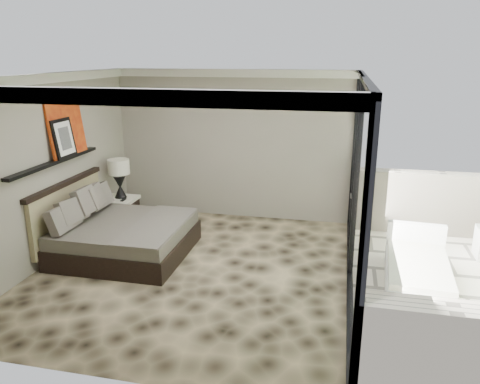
% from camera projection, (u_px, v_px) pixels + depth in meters
% --- Properties ---
extents(floor, '(5.00, 5.00, 0.00)m').
position_uv_depth(floor, '(194.00, 269.00, 6.92)').
color(floor, black).
rests_on(floor, ground).
extents(ceiling, '(4.50, 5.00, 0.02)m').
position_uv_depth(ceiling, '(188.00, 76.00, 6.12)').
color(ceiling, silver).
rests_on(ceiling, back_wall).
extents(back_wall, '(4.50, 0.02, 2.80)m').
position_uv_depth(back_wall, '(233.00, 145.00, 8.85)').
color(back_wall, gray).
rests_on(back_wall, floor).
extents(left_wall, '(0.02, 5.00, 2.80)m').
position_uv_depth(left_wall, '(48.00, 170.00, 6.99)').
color(left_wall, gray).
rests_on(left_wall, floor).
extents(glass_wall, '(0.08, 5.00, 2.80)m').
position_uv_depth(glass_wall, '(357.00, 188.00, 6.05)').
color(glass_wall, white).
rests_on(glass_wall, floor).
extents(terrace_slab, '(3.00, 5.00, 0.12)m').
position_uv_depth(terrace_slab, '(466.00, 301.00, 6.15)').
color(terrace_slab, beige).
rests_on(terrace_slab, ground).
extents(picture_ledge, '(0.12, 2.20, 0.05)m').
position_uv_depth(picture_ledge, '(55.00, 162.00, 7.04)').
color(picture_ledge, black).
rests_on(picture_ledge, left_wall).
extents(bed, '(1.97, 1.91, 1.09)m').
position_uv_depth(bed, '(119.00, 234.00, 7.39)').
color(bed, black).
rests_on(bed, floor).
extents(nightstand, '(0.71, 0.71, 0.58)m').
position_uv_depth(nightstand, '(120.00, 210.00, 8.65)').
color(nightstand, black).
rests_on(nightstand, floor).
extents(table_lamp, '(0.39, 0.39, 0.71)m').
position_uv_depth(table_lamp, '(119.00, 173.00, 8.50)').
color(table_lamp, black).
rests_on(table_lamp, nightstand).
extents(abstract_canvas, '(0.13, 0.90, 0.90)m').
position_uv_depth(abstract_canvas, '(66.00, 127.00, 7.28)').
color(abstract_canvas, '#A9290E').
rests_on(abstract_canvas, picture_ledge).
extents(framed_print, '(0.11, 0.50, 0.60)m').
position_uv_depth(framed_print, '(64.00, 138.00, 7.15)').
color(framed_print, black).
rests_on(framed_print, picture_ledge).
extents(lounger, '(0.94, 1.72, 0.65)m').
position_uv_depth(lounger, '(417.00, 272.00, 6.39)').
color(lounger, white).
rests_on(lounger, terrace_slab).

